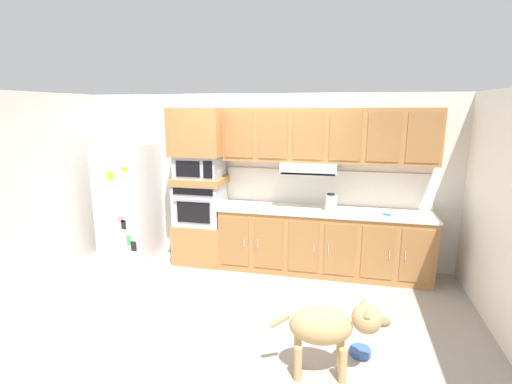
% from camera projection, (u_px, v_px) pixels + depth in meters
% --- Properties ---
extents(ground_plane, '(9.60, 9.60, 0.00)m').
position_uv_depth(ground_plane, '(247.00, 288.00, 5.05)').
color(ground_plane, '#9E9389').
extents(back_kitchen_wall, '(6.20, 0.12, 2.50)m').
position_uv_depth(back_kitchen_wall, '(265.00, 179.00, 5.84)').
color(back_kitchen_wall, silver).
rests_on(back_kitchen_wall, ground).
extents(side_panel_left, '(0.12, 7.10, 2.50)m').
position_uv_depth(side_panel_left, '(53.00, 184.00, 5.41)').
color(side_panel_left, silver).
rests_on(side_panel_left, ground).
extents(side_panel_right, '(0.12, 7.10, 2.50)m').
position_uv_depth(side_panel_right, '(499.00, 207.00, 4.16)').
color(side_panel_right, white).
rests_on(side_panel_right, ground).
extents(refrigerator, '(0.76, 0.73, 1.76)m').
position_uv_depth(refrigerator, '(129.00, 202.00, 5.97)').
color(refrigerator, white).
rests_on(refrigerator, ground).
extents(oven_base_cabinet, '(0.74, 0.62, 0.60)m').
position_uv_depth(oven_base_cabinet, '(202.00, 242.00, 5.90)').
color(oven_base_cabinet, '#A8703D').
rests_on(oven_base_cabinet, ground).
extents(built_in_oven, '(0.70, 0.62, 0.60)m').
position_uv_depth(built_in_oven, '(201.00, 203.00, 5.77)').
color(built_in_oven, '#A8AAAF').
rests_on(built_in_oven, oven_base_cabinet).
extents(appliance_mid_shelf, '(0.74, 0.62, 0.10)m').
position_uv_depth(appliance_mid_shelf, '(200.00, 180.00, 5.70)').
color(appliance_mid_shelf, '#A8703D').
rests_on(appliance_mid_shelf, built_in_oven).
extents(microwave, '(0.64, 0.54, 0.32)m').
position_uv_depth(microwave, '(200.00, 166.00, 5.65)').
color(microwave, '#A8AAAF').
rests_on(microwave, appliance_mid_shelf).
extents(appliance_upper_cabinet, '(0.74, 0.62, 0.68)m').
position_uv_depth(appliance_upper_cabinet, '(198.00, 132.00, 5.55)').
color(appliance_upper_cabinet, '#A8703D').
rests_on(appliance_upper_cabinet, microwave).
extents(lower_cabinet_run, '(2.89, 0.63, 0.88)m').
position_uv_depth(lower_cabinet_run, '(323.00, 242.00, 5.47)').
color(lower_cabinet_run, '#A8703D').
rests_on(lower_cabinet_run, ground).
extents(countertop_slab, '(2.93, 0.64, 0.04)m').
position_uv_depth(countertop_slab, '(324.00, 211.00, 5.37)').
color(countertop_slab, silver).
rests_on(countertop_slab, lower_cabinet_run).
extents(backsplash_panel, '(2.93, 0.02, 0.50)m').
position_uv_depth(backsplash_panel, '(326.00, 188.00, 5.59)').
color(backsplash_panel, silver).
rests_on(backsplash_panel, countertop_slab).
extents(upper_cabinet_with_hood, '(2.89, 0.48, 0.88)m').
position_uv_depth(upper_cabinet_with_hood, '(326.00, 137.00, 5.28)').
color(upper_cabinet_with_hood, '#A8703D').
rests_on(upper_cabinet_with_hood, backsplash_panel).
extents(screwdriver, '(0.15, 0.16, 0.03)m').
position_uv_depth(screwdriver, '(387.00, 214.00, 5.06)').
color(screwdriver, blue).
rests_on(screwdriver, countertop_slab).
extents(electric_kettle, '(0.17, 0.17, 0.24)m').
position_uv_depth(electric_kettle, '(331.00, 203.00, 5.28)').
color(electric_kettle, '#A8AAAF').
rests_on(electric_kettle, countertop_slab).
extents(dog, '(1.02, 0.40, 0.71)m').
position_uv_depth(dog, '(331.00, 327.00, 3.31)').
color(dog, tan).
rests_on(dog, ground).
extents(dog_food_bowl, '(0.20, 0.20, 0.06)m').
position_uv_depth(dog_food_bowl, '(360.00, 352.00, 3.68)').
color(dog_food_bowl, '#3359A5').
rests_on(dog_food_bowl, ground).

